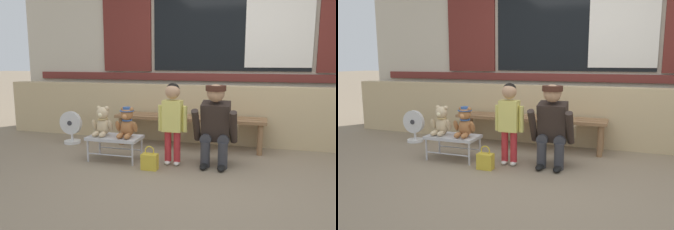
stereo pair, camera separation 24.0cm
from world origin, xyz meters
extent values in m
plane|color=#84725B|center=(0.00, 0.00, 0.00)|extent=(60.00, 60.00, 0.00)
cube|color=tan|center=(0.00, 1.43, 0.42)|extent=(7.18, 0.25, 0.85)
cube|color=beige|center=(0.00, 1.95, 1.60)|extent=(7.33, 0.20, 3.21)
cube|color=maroon|center=(0.00, 1.83, 0.95)|extent=(6.74, 0.04, 0.12)
cube|color=black|center=(0.00, 1.84, 1.75)|extent=(2.40, 0.03, 1.40)
cube|color=silver|center=(0.72, 1.82, 1.75)|extent=(0.95, 0.02, 1.29)
cube|color=maroon|center=(-1.68, 1.83, 1.75)|extent=(0.84, 0.05, 1.43)
cube|color=#8E6642|center=(-0.44, 0.92, 0.42)|extent=(2.10, 0.11, 0.04)
cube|color=#8E6642|center=(-0.44, 1.06, 0.42)|extent=(2.10, 0.11, 0.04)
cube|color=#8E6642|center=(-0.44, 1.20, 0.42)|extent=(2.10, 0.11, 0.04)
cylinder|color=#8E6642|center=(-1.41, 0.92, 0.20)|extent=(0.07, 0.07, 0.40)
cylinder|color=#8E6642|center=(-1.41, 1.20, 0.20)|extent=(0.07, 0.07, 0.40)
cylinder|color=#8E6642|center=(0.53, 0.92, 0.20)|extent=(0.07, 0.07, 0.40)
cylinder|color=#8E6642|center=(0.53, 1.20, 0.20)|extent=(0.07, 0.07, 0.40)
cube|color=#BCBCC1|center=(-1.17, 0.20, 0.28)|extent=(0.64, 0.36, 0.04)
cylinder|color=#BCBCC1|center=(-1.46, 0.05, 0.13)|extent=(0.02, 0.02, 0.26)
cylinder|color=#BCBCC1|center=(-1.46, 0.35, 0.13)|extent=(0.02, 0.02, 0.26)
cylinder|color=#BCBCC1|center=(-0.88, 0.05, 0.13)|extent=(0.02, 0.02, 0.26)
cylinder|color=#BCBCC1|center=(-0.88, 0.35, 0.13)|extent=(0.02, 0.02, 0.26)
cylinder|color=#BCBCC1|center=(-1.17, 0.05, 0.10)|extent=(0.58, 0.02, 0.02)
cylinder|color=#BCBCC1|center=(-1.17, 0.35, 0.10)|extent=(0.58, 0.02, 0.02)
ellipsoid|color=#CCB289|center=(-1.33, 0.22, 0.41)|extent=(0.17, 0.14, 0.22)
sphere|color=#CCB289|center=(-1.33, 0.21, 0.58)|extent=(0.15, 0.15, 0.15)
sphere|color=#FFEEBB|center=(-1.33, 0.16, 0.56)|extent=(0.06, 0.06, 0.06)
sphere|color=#CCB289|center=(-1.38, 0.22, 0.63)|extent=(0.06, 0.06, 0.06)
ellipsoid|color=#CCB289|center=(-1.44, 0.19, 0.43)|extent=(0.06, 0.11, 0.16)
ellipsoid|color=#CCB289|center=(-1.38, 0.11, 0.33)|extent=(0.06, 0.15, 0.06)
sphere|color=#CCB289|center=(-1.28, 0.22, 0.63)|extent=(0.06, 0.06, 0.06)
ellipsoid|color=#CCB289|center=(-1.22, 0.19, 0.43)|extent=(0.06, 0.11, 0.16)
ellipsoid|color=#CCB289|center=(-1.28, 0.11, 0.33)|extent=(0.06, 0.15, 0.06)
torus|color=#D6B775|center=(-1.33, 0.22, 0.51)|extent=(0.13, 0.13, 0.02)
ellipsoid|color=#A86B3D|center=(-1.01, 0.22, 0.41)|extent=(0.17, 0.14, 0.22)
sphere|color=#A86B3D|center=(-1.01, 0.21, 0.58)|extent=(0.15, 0.15, 0.15)
sphere|color=#E1955B|center=(-1.01, 0.16, 0.56)|extent=(0.06, 0.06, 0.06)
sphere|color=#A86B3D|center=(-1.06, 0.22, 0.63)|extent=(0.06, 0.06, 0.06)
ellipsoid|color=#A86B3D|center=(-1.12, 0.19, 0.43)|extent=(0.06, 0.11, 0.16)
ellipsoid|color=#A86B3D|center=(-1.06, 0.11, 0.33)|extent=(0.06, 0.15, 0.06)
sphere|color=#A86B3D|center=(-0.96, 0.22, 0.63)|extent=(0.06, 0.06, 0.06)
ellipsoid|color=#A86B3D|center=(-0.90, 0.19, 0.43)|extent=(0.06, 0.11, 0.16)
ellipsoid|color=#A86B3D|center=(-0.96, 0.11, 0.33)|extent=(0.06, 0.15, 0.06)
torus|color=#335699|center=(-1.01, 0.22, 0.51)|extent=(0.13, 0.13, 0.02)
cylinder|color=#335699|center=(-1.01, 0.22, 0.62)|extent=(0.17, 0.17, 0.01)
cylinder|color=#335699|center=(-1.01, 0.22, 0.64)|extent=(0.10, 0.10, 0.04)
cylinder|color=#B7282D|center=(-0.51, 0.24, 0.22)|extent=(0.08, 0.08, 0.36)
ellipsoid|color=silver|center=(-0.51, 0.22, 0.03)|extent=(0.07, 0.12, 0.05)
cylinder|color=#B7282D|center=(-0.40, 0.24, 0.22)|extent=(0.08, 0.08, 0.36)
ellipsoid|color=silver|center=(-0.40, 0.22, 0.03)|extent=(0.07, 0.12, 0.05)
cube|color=#DBD166|center=(-0.45, 0.24, 0.58)|extent=(0.22, 0.15, 0.36)
cylinder|color=#DBD166|center=(-0.60, 0.24, 0.55)|extent=(0.06, 0.06, 0.30)
cylinder|color=#DBD166|center=(-0.31, 0.24, 0.55)|extent=(0.06, 0.06, 0.30)
sphere|color=tan|center=(-0.45, 0.24, 0.86)|extent=(0.17, 0.17, 0.17)
sphere|color=black|center=(-0.45, 0.25, 0.88)|extent=(0.16, 0.16, 0.16)
cylinder|color=#333338|center=(-0.07, 0.26, 0.15)|extent=(0.11, 0.11, 0.30)
cylinder|color=#333338|center=(-0.07, 0.40, 0.32)|extent=(0.13, 0.32, 0.13)
ellipsoid|color=black|center=(-0.07, 0.18, 0.03)|extent=(0.09, 0.20, 0.06)
cylinder|color=#333338|center=(0.13, 0.26, 0.15)|extent=(0.11, 0.11, 0.30)
cylinder|color=#333338|center=(0.13, 0.40, 0.32)|extent=(0.13, 0.32, 0.13)
ellipsoid|color=black|center=(0.13, 0.18, 0.03)|extent=(0.09, 0.20, 0.06)
cube|color=#2D231E|center=(0.03, 0.37, 0.52)|extent=(0.32, 0.30, 0.47)
cylinder|color=#2D231E|center=(-0.18, 0.27, 0.48)|extent=(0.08, 0.28, 0.40)
cylinder|color=#2D231E|center=(0.24, 0.27, 0.48)|extent=(0.08, 0.28, 0.40)
sphere|color=tan|center=(0.03, 0.30, 0.85)|extent=(0.20, 0.20, 0.20)
cylinder|color=#422319|center=(0.03, 0.30, 0.91)|extent=(0.23, 0.23, 0.06)
cube|color=brown|center=(0.22, 0.46, 0.38)|extent=(0.10, 0.22, 0.16)
cube|color=gold|center=(-0.65, -0.01, 0.09)|extent=(0.18, 0.11, 0.18)
torus|color=gold|center=(-0.65, -0.01, 0.22)|extent=(0.11, 0.01, 0.11)
cylinder|color=silver|center=(-2.15, 0.79, 0.02)|extent=(0.24, 0.24, 0.04)
cylinder|color=silver|center=(-2.15, 0.79, 0.09)|extent=(0.04, 0.04, 0.10)
cylinder|color=silver|center=(-2.15, 0.77, 0.31)|extent=(0.34, 0.06, 0.34)
cylinder|color=#333338|center=(-2.15, 0.77, 0.31)|extent=(0.07, 0.08, 0.07)
camera|label=1|loc=(0.54, -3.33, 1.20)|focal=34.89mm
camera|label=2|loc=(0.77, -3.26, 1.20)|focal=34.89mm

